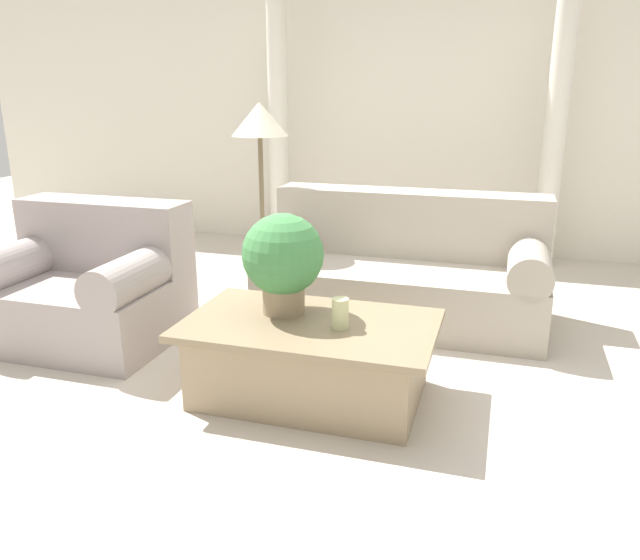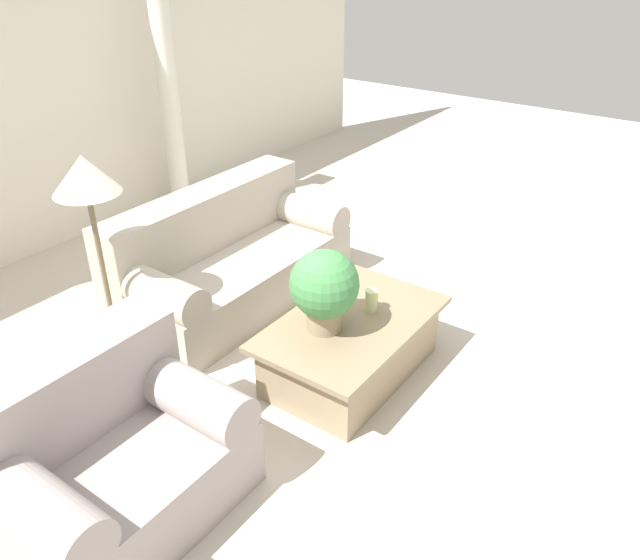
% 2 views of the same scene
% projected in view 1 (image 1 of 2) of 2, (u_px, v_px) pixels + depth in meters
% --- Properties ---
extents(ground_plane, '(16.00, 16.00, 0.00)m').
position_uv_depth(ground_plane, '(334.00, 358.00, 3.90)').
color(ground_plane, beige).
extents(wall_back, '(10.00, 0.06, 3.20)m').
position_uv_depth(wall_back, '(415.00, 88.00, 6.11)').
color(wall_back, silver).
rests_on(wall_back, ground_plane).
extents(sofa_long, '(1.99, 0.93, 0.89)m').
position_uv_depth(sofa_long, '(404.00, 270.00, 4.51)').
color(sofa_long, '#ADA393').
rests_on(sofa_long, ground_plane).
extents(loveseat, '(1.19, 0.93, 0.89)m').
position_uv_depth(loveseat, '(89.00, 284.00, 4.15)').
color(loveseat, '#A19592').
rests_on(loveseat, ground_plane).
extents(coffee_table, '(1.33, 0.81, 0.43)m').
position_uv_depth(coffee_table, '(310.00, 358.00, 3.36)').
color(coffee_table, '#998466').
rests_on(coffee_table, ground_plane).
extents(potted_plant, '(0.44, 0.44, 0.55)m').
position_uv_depth(potted_plant, '(283.00, 258.00, 3.35)').
color(potted_plant, '#937F60').
rests_on(potted_plant, coffee_table).
extents(pillar_candle, '(0.09, 0.09, 0.16)m').
position_uv_depth(pillar_candle, '(340.00, 313.00, 3.19)').
color(pillar_candle, beige).
rests_on(pillar_candle, coffee_table).
extents(floor_lamp, '(0.42, 0.42, 1.52)m').
position_uv_depth(floor_lamp, '(260.00, 128.00, 4.57)').
color(floor_lamp, brown).
rests_on(floor_lamp, ground_plane).
extents(column_left, '(0.28, 0.28, 2.52)m').
position_uv_depth(column_left, '(278.00, 121.00, 6.19)').
color(column_left, silver).
rests_on(column_left, ground_plane).
extents(column_right, '(0.28, 0.28, 2.52)m').
position_uv_depth(column_right, '(556.00, 126.00, 5.47)').
color(column_right, silver).
rests_on(column_right, ground_plane).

